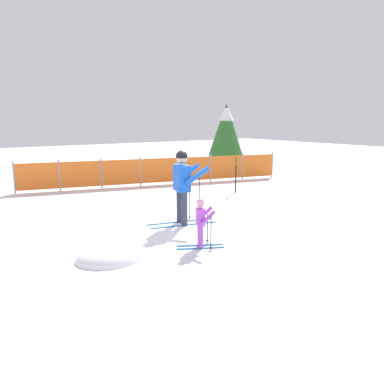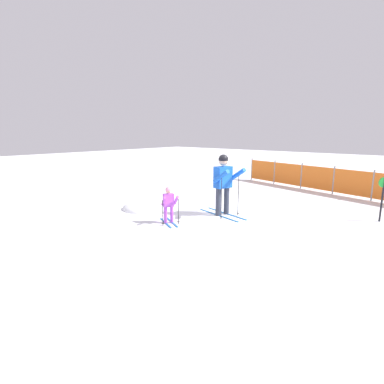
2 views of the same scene
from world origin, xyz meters
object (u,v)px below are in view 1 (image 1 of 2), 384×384
(skier_adult, at_px, (183,180))
(conifer_far, at_px, (226,129))
(safety_fence, at_px, (159,170))
(trail_marker, at_px, (236,170))
(skier_child, at_px, (201,219))

(skier_adult, height_order, conifer_far, conifer_far)
(conifer_far, bearing_deg, safety_fence, -157.99)
(conifer_far, height_order, trail_marker, conifer_far)
(skier_adult, height_order, trail_marker, skier_adult)
(skier_adult, relative_size, trail_marker, 1.43)
(skier_child, bearing_deg, safety_fence, 94.49)
(skier_child, bearing_deg, skier_adult, 96.19)
(skier_child, bearing_deg, trail_marker, 69.80)
(skier_adult, xyz_separation_m, safety_fence, (2.36, 5.31, -0.53))
(safety_fence, xyz_separation_m, conifer_far, (5.22, 2.11, 1.52))
(safety_fence, height_order, conifer_far, conifer_far)
(skier_child, distance_m, safety_fence, 7.61)
(skier_child, distance_m, trail_marker, 5.96)
(skier_adult, bearing_deg, safety_fence, 80.09)
(safety_fence, relative_size, conifer_far, 3.03)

